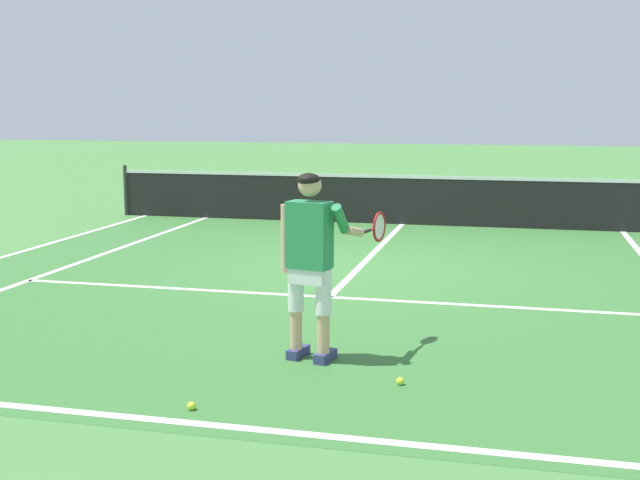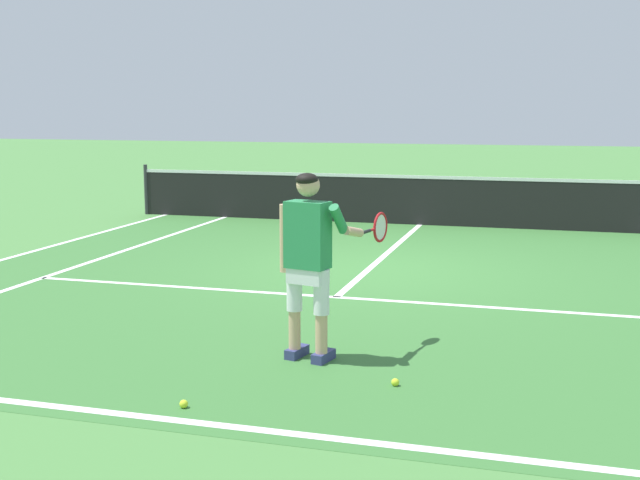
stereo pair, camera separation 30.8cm
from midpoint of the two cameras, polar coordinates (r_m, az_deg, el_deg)
ground_plane at (r=11.61m, az=4.24°, el=-2.05°), size 80.00×80.00×0.00m
court_inner_surface at (r=10.95m, az=3.50°, el=-2.72°), size 10.98×10.92×0.00m
line_baseline at (r=6.13m, az=-7.49°, el=-12.58°), size 10.98×0.10×0.01m
line_service at (r=9.87m, az=2.06°, el=-4.04°), size 8.23×0.10×0.01m
line_centre_service at (r=12.93m, az=5.48°, el=-0.87°), size 0.10×6.40×0.01m
line_singles_left at (r=12.48m, az=-15.27°, el=-1.53°), size 0.10×10.52×0.01m
line_doubles_left at (r=13.24m, az=-20.37°, el=-1.18°), size 0.10×10.52×0.01m
tennis_net at (r=15.99m, az=7.62°, el=2.82°), size 11.96×0.08×1.07m
tennis_player at (r=7.26m, az=0.51°, el=-0.94°), size 0.83×1.06×1.71m
tennis_ball_near_feet at (r=6.85m, az=6.61°, el=-9.91°), size 0.07×0.07×0.07m
tennis_ball_by_baseline at (r=6.40m, az=-8.18°, el=-11.35°), size 0.07×0.07×0.07m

